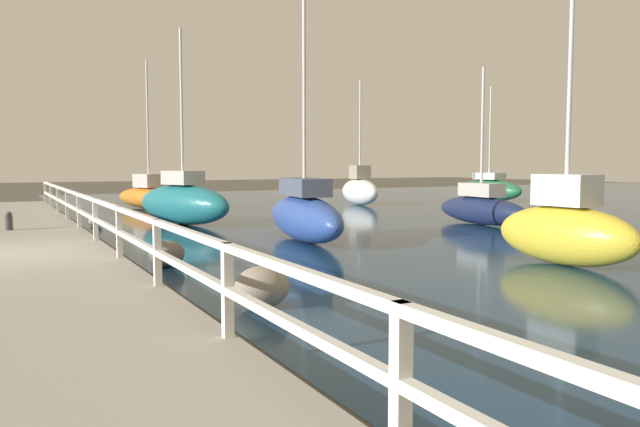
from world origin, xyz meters
The scene contains 12 objects.
railing centered at (2.02, 0.00, 0.94)m, with size 0.10×32.50×0.94m.
boulder_far_strip centered at (2.89, 7.84, 0.16)m, with size 0.42×0.38×0.32m.
boulder_near_dock centered at (2.97, -1.13, 0.26)m, with size 0.69×0.62×0.52m.
boulder_upstream centered at (3.29, -5.19, 0.29)m, with size 0.79×0.71×0.59m.
mooring_bollard centered at (0.35, 4.78, 0.53)m, with size 0.18×0.18×0.48m.
sailboat_white centered at (15.80, 12.69, 0.75)m, with size 1.37×3.36×5.99m.
sailboat_teal centered at (5.55, 7.05, 0.74)m, with size 2.73×4.57×6.37m.
sailboat_blue centered at (7.12, 1.23, 0.70)m, with size 1.84×4.96×7.05m.
sailboat_orange centered at (6.13, 14.71, 0.58)m, with size 2.68×5.16×6.49m.
sailboat_yellow centered at (9.98, -4.60, 0.74)m, with size 1.27×3.21×6.99m.
sailboat_navy centered at (14.20, 2.45, 0.57)m, with size 1.27×4.37×5.11m.
sailboat_green centered at (23.59, 12.18, 0.66)m, with size 1.47×4.43×6.08m.
Camera 1 is at (0.01, -13.15, 2.01)m, focal length 35.00 mm.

